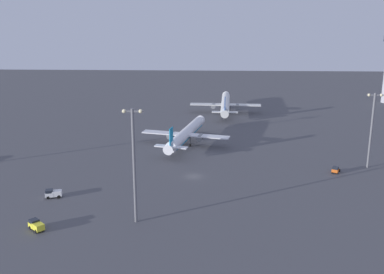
# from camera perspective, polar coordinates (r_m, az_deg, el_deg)

# --- Properties ---
(ground_plane) EXTENTS (416.00, 416.00, 0.00)m
(ground_plane) POSITION_cam_1_polar(r_m,az_deg,el_deg) (141.33, 0.18, -4.65)
(ground_plane) COLOR #4C4C51
(airplane_mid_apron) EXTENTS (31.28, 39.90, 10.35)m
(airplane_mid_apron) POSITION_cam_1_polar(r_m,az_deg,el_deg) (170.01, -0.74, 0.37)
(airplane_mid_apron) COLOR white
(airplane_mid_apron) RESTS_ON ground
(airplane_near_gate) EXTENTS (31.55, 40.54, 10.40)m
(airplane_near_gate) POSITION_cam_1_polar(r_m,az_deg,el_deg) (217.52, 3.94, 3.87)
(airplane_near_gate) COLOR silver
(airplane_near_gate) RESTS_ON ground
(baggage_tractor) EXTENTS (4.36, 4.26, 2.25)m
(baggage_tractor) POSITION_cam_1_polar(r_m,az_deg,el_deg) (115.51, -17.84, -9.83)
(baggage_tractor) COLOR yellow
(baggage_tractor) RESTS_ON ground
(cargo_loader) EXTENTS (4.48, 2.85, 2.25)m
(cargo_loader) POSITION_cam_1_polar(r_m,az_deg,el_deg) (131.68, -16.02, -6.38)
(cargo_loader) COLOR white
(cargo_loader) RESTS_ON ground
(pushback_tug) EXTENTS (3.12, 3.56, 2.05)m
(pushback_tug) POSITION_cam_1_polar(r_m,az_deg,el_deg) (149.60, 16.51, -3.71)
(pushback_tug) COLOR #D85919
(pushback_tug) RESTS_ON ground
(apron_light_east) EXTENTS (4.80, 0.90, 26.97)m
(apron_light_east) POSITION_cam_1_polar(r_m,az_deg,el_deg) (109.22, -6.84, -2.61)
(apron_light_east) COLOR slate
(apron_light_east) RESTS_ON ground
(apron_light_central) EXTENTS (4.80, 0.90, 23.11)m
(apron_light_central) POSITION_cam_1_polar(r_m,az_deg,el_deg) (154.21, 20.39, 1.31)
(apron_light_central) COLOR slate
(apron_light_central) RESTS_ON ground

